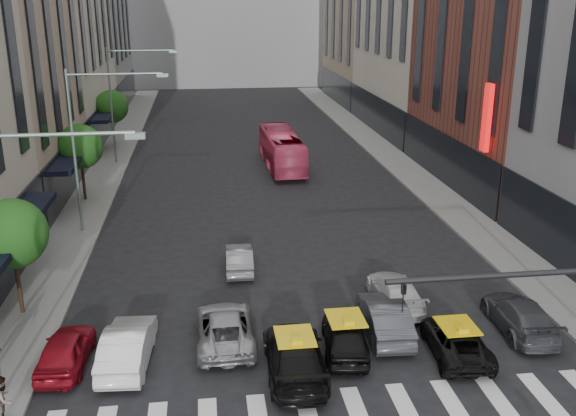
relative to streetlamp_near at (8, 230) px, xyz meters
name	(u,v)px	position (x,y,z in m)	size (l,w,h in m)	color
sidewalk_left	(99,183)	(-1.46, 26.00, -5.83)	(3.00, 96.00, 0.15)	slate
sidewalk_right	(410,172)	(21.54, 26.00, -5.83)	(3.00, 96.00, 0.15)	slate
tree_near	(12,234)	(-1.76, 6.00, -2.25)	(2.88, 2.88, 4.95)	black
tree_mid	(80,147)	(-1.76, 22.00, -2.25)	(2.88, 2.88, 4.95)	black
tree_far	(112,107)	(-1.76, 38.00, -2.25)	(2.88, 2.88, 4.95)	black
streetlamp_near	(8,230)	(0.00, 0.00, 0.00)	(5.38, 0.25, 9.00)	gray
streetlamp_mid	(90,130)	(0.00, 16.00, 0.00)	(5.38, 0.25, 9.00)	gray
streetlamp_far	(123,90)	(0.00, 32.00, 0.00)	(5.38, 0.25, 9.00)	gray
liberty_sign	(487,118)	(22.64, 16.00, 0.10)	(0.30, 0.70, 4.00)	red
car_red	(66,350)	(0.84, 1.70, -5.24)	(1.57, 3.90, 1.33)	maroon
car_white_front	(128,345)	(3.04, 1.60, -5.17)	(1.56, 4.47, 1.47)	white
car_silver	(225,327)	(6.59, 2.62, -5.24)	(2.19, 4.74, 1.32)	#96969B
taxi_left	(295,355)	(8.96, 0.12, -5.17)	(2.05, 5.03, 1.46)	black
taxi_center	(345,335)	(11.04, 1.33, -5.21)	(1.63, 4.05, 1.38)	black
car_grey_mid	(384,317)	(12.88, 2.48, -5.18)	(1.53, 4.40, 1.45)	#3C3E43
taxi_right	(456,340)	(15.10, 0.60, -5.32)	(1.94, 4.20, 1.17)	black
car_grey_curb	(520,315)	(18.30, 2.01, -5.24)	(1.87, 4.60, 1.34)	#3D4045
car_row2_left	(239,258)	(7.58, 9.50, -5.30)	(1.29, 3.69, 1.22)	gray
car_row2_right	(395,291)	(14.03, 4.87, -5.25)	(1.82, 4.48, 1.30)	silver
bus	(282,149)	(12.11, 29.11, -4.46)	(2.42, 10.35, 2.88)	#D33E63
pedestrian_near	(3,399)	(-0.36, -1.60, -4.94)	(0.79, 0.61, 1.62)	gray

